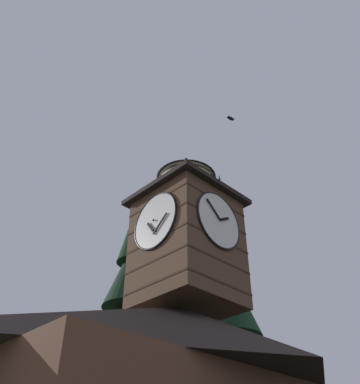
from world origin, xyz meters
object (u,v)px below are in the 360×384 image
(moon, at_px, (50,351))
(clock_tower, at_px, (187,234))
(pine_tree_behind, at_px, (127,368))
(pine_tree_aside, at_px, (230,342))
(flying_bird_high, at_px, (231,118))

(moon, bearing_deg, clock_tower, 71.48)
(clock_tower, distance_m, pine_tree_behind, 7.31)
(pine_tree_aside, bearing_deg, moon, -99.26)
(moon, bearing_deg, pine_tree_behind, 69.38)
(moon, relative_size, flying_bird_high, 4.06)
(clock_tower, bearing_deg, flying_bird_high, 143.60)
(pine_tree_behind, height_order, moon, pine_tree_behind)
(pine_tree_behind, bearing_deg, flying_bird_high, 106.17)
(pine_tree_behind, distance_m, flying_bird_high, 15.55)
(moon, height_order, flying_bird_high, flying_bird_high)
(clock_tower, height_order, pine_tree_aside, pine_tree_aside)
(clock_tower, bearing_deg, moon, -108.52)
(flying_bird_high, bearing_deg, moon, -104.14)
(pine_tree_behind, height_order, pine_tree_aside, pine_tree_aside)
(pine_tree_aside, bearing_deg, pine_tree_behind, -20.70)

